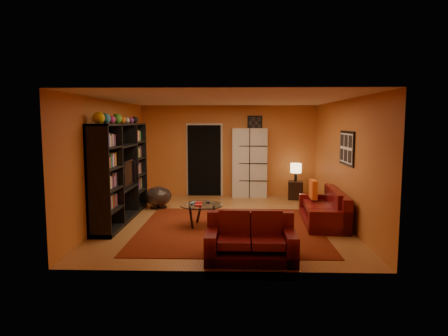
{
  "coord_description": "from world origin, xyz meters",
  "views": [
    {
      "loc": [
        0.22,
        -8.5,
        2.13
      ],
      "look_at": [
        -0.04,
        0.1,
        1.14
      ],
      "focal_mm": 32.0,
      "sensor_mm": 36.0,
      "label": 1
    }
  ],
  "objects_px": {
    "side_table": "(295,190)",
    "table_lamp": "(296,169)",
    "coffee_table": "(202,207)",
    "storage_cabinet": "(249,163)",
    "entertainment_unit": "(121,172)",
    "bowl_chair": "(158,197)",
    "tv": "(124,174)",
    "loveseat": "(251,240)",
    "sofa": "(327,210)"
  },
  "relations": [
    {
      "from": "loveseat",
      "to": "side_table",
      "type": "bearing_deg",
      "value": -15.69
    },
    {
      "from": "entertainment_unit",
      "to": "sofa",
      "type": "height_order",
      "value": "entertainment_unit"
    },
    {
      "from": "tv",
      "to": "storage_cabinet",
      "type": "xyz_separation_m",
      "value": [
        2.82,
        2.77,
        -0.04
      ]
    },
    {
      "from": "bowl_chair",
      "to": "table_lamp",
      "type": "distance_m",
      "value": 3.84
    },
    {
      "from": "loveseat",
      "to": "table_lamp",
      "type": "height_order",
      "value": "table_lamp"
    },
    {
      "from": "sofa",
      "to": "bowl_chair",
      "type": "distance_m",
      "value": 4.09
    },
    {
      "from": "tv",
      "to": "coffee_table",
      "type": "bearing_deg",
      "value": -107.41
    },
    {
      "from": "loveseat",
      "to": "storage_cabinet",
      "type": "height_order",
      "value": "storage_cabinet"
    },
    {
      "from": "entertainment_unit",
      "to": "bowl_chair",
      "type": "distance_m",
      "value": 1.53
    },
    {
      "from": "side_table",
      "to": "table_lamp",
      "type": "height_order",
      "value": "table_lamp"
    },
    {
      "from": "entertainment_unit",
      "to": "bowl_chair",
      "type": "xyz_separation_m",
      "value": [
        0.56,
        1.2,
        -0.76
      ]
    },
    {
      "from": "table_lamp",
      "to": "entertainment_unit",
      "type": "bearing_deg",
      "value": -149.3
    },
    {
      "from": "bowl_chair",
      "to": "loveseat",
      "type": "bearing_deg",
      "value": -59.15
    },
    {
      "from": "coffee_table",
      "to": "storage_cabinet",
      "type": "xyz_separation_m",
      "value": [
        1.08,
        3.32,
        0.57
      ]
    },
    {
      "from": "tv",
      "to": "storage_cabinet",
      "type": "relative_size",
      "value": 0.52
    },
    {
      "from": "tv",
      "to": "table_lamp",
      "type": "bearing_deg",
      "value": -59.29
    },
    {
      "from": "sofa",
      "to": "side_table",
      "type": "bearing_deg",
      "value": 98.84
    },
    {
      "from": "entertainment_unit",
      "to": "sofa",
      "type": "xyz_separation_m",
      "value": [
        4.41,
        -0.2,
        -0.76
      ]
    },
    {
      "from": "tv",
      "to": "loveseat",
      "type": "bearing_deg",
      "value": -132.49
    },
    {
      "from": "sofa",
      "to": "side_table",
      "type": "xyz_separation_m",
      "value": [
        -0.26,
        2.66,
        -0.04
      ]
    },
    {
      "from": "side_table",
      "to": "storage_cabinet",
      "type": "bearing_deg",
      "value": 165.05
    },
    {
      "from": "side_table",
      "to": "tv",
      "type": "bearing_deg",
      "value": -149.29
    },
    {
      "from": "bowl_chair",
      "to": "table_lamp",
      "type": "height_order",
      "value": "table_lamp"
    },
    {
      "from": "loveseat",
      "to": "table_lamp",
      "type": "xyz_separation_m",
      "value": [
        1.42,
        4.88,
        0.57
      ]
    },
    {
      "from": "loveseat",
      "to": "entertainment_unit",
      "type": "bearing_deg",
      "value": 48.89
    },
    {
      "from": "side_table",
      "to": "coffee_table",
      "type": "bearing_deg",
      "value": -128.32
    },
    {
      "from": "entertainment_unit",
      "to": "sofa",
      "type": "distance_m",
      "value": 4.48
    },
    {
      "from": "entertainment_unit",
      "to": "side_table",
      "type": "distance_m",
      "value": 4.88
    },
    {
      "from": "table_lamp",
      "to": "bowl_chair",
      "type": "bearing_deg",
      "value": -160.6
    },
    {
      "from": "coffee_table",
      "to": "bowl_chair",
      "type": "xyz_separation_m",
      "value": [
        -1.23,
        1.72,
        -0.11
      ]
    },
    {
      "from": "loveseat",
      "to": "table_lamp",
      "type": "distance_m",
      "value": 5.11
    },
    {
      "from": "tv",
      "to": "bowl_chair",
      "type": "relative_size",
      "value": 1.55
    },
    {
      "from": "storage_cabinet",
      "to": "side_table",
      "type": "relative_size",
      "value": 3.91
    },
    {
      "from": "entertainment_unit",
      "to": "loveseat",
      "type": "xyz_separation_m",
      "value": [
        2.72,
        -2.42,
        -0.76
      ]
    },
    {
      "from": "side_table",
      "to": "table_lamp",
      "type": "distance_m",
      "value": 0.6
    },
    {
      "from": "entertainment_unit",
      "to": "loveseat",
      "type": "bearing_deg",
      "value": -41.62
    },
    {
      "from": "sofa",
      "to": "table_lamp",
      "type": "bearing_deg",
      "value": 98.84
    },
    {
      "from": "entertainment_unit",
      "to": "bowl_chair",
      "type": "relative_size",
      "value": 4.57
    },
    {
      "from": "coffee_table",
      "to": "storage_cabinet",
      "type": "distance_m",
      "value": 3.54
    },
    {
      "from": "tv",
      "to": "storage_cabinet",
      "type": "height_order",
      "value": "storage_cabinet"
    },
    {
      "from": "entertainment_unit",
      "to": "tv",
      "type": "xyz_separation_m",
      "value": [
        0.05,
        0.03,
        -0.04
      ]
    },
    {
      "from": "bowl_chair",
      "to": "side_table",
      "type": "xyz_separation_m",
      "value": [
        3.58,
        1.26,
        -0.04
      ]
    },
    {
      "from": "loveseat",
      "to": "coffee_table",
      "type": "height_order",
      "value": "loveseat"
    },
    {
      "from": "sofa",
      "to": "side_table",
      "type": "height_order",
      "value": "sofa"
    },
    {
      "from": "entertainment_unit",
      "to": "table_lamp",
      "type": "distance_m",
      "value": 4.82
    },
    {
      "from": "coffee_table",
      "to": "bowl_chair",
      "type": "relative_size",
      "value": 1.35
    },
    {
      "from": "storage_cabinet",
      "to": "loveseat",
      "type": "bearing_deg",
      "value": -93.53
    },
    {
      "from": "coffee_table",
      "to": "table_lamp",
      "type": "bearing_deg",
      "value": 51.68
    },
    {
      "from": "storage_cabinet",
      "to": "coffee_table",
      "type": "bearing_deg",
      "value": -109.97
    },
    {
      "from": "entertainment_unit",
      "to": "bowl_chair",
      "type": "bearing_deg",
      "value": 64.89
    }
  ]
}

